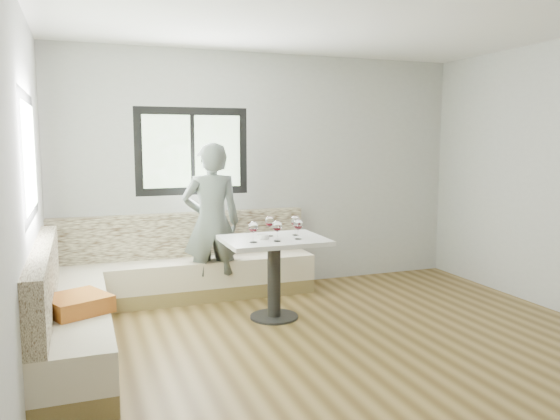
% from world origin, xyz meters
% --- Properties ---
extents(room, '(5.01, 5.01, 2.81)m').
position_xyz_m(room, '(-0.08, 0.08, 1.41)').
color(room, olive).
rests_on(room, ground).
extents(banquette, '(2.90, 2.80, 0.95)m').
position_xyz_m(banquette, '(-1.59, 1.62, 0.33)').
color(banquette, olive).
rests_on(banquette, ground).
extents(table, '(0.99, 0.77, 0.81)m').
position_xyz_m(table, '(-0.35, 1.26, 0.61)').
color(table, black).
rests_on(table, ground).
extents(person, '(0.68, 0.48, 1.75)m').
position_xyz_m(person, '(-0.79, 2.07, 0.88)').
color(person, '#58605A').
rests_on(person, ground).
extents(olive_ramekin, '(0.11, 0.11, 0.05)m').
position_xyz_m(olive_ramekin, '(-0.46, 1.25, 0.84)').
color(olive_ramekin, white).
rests_on(olive_ramekin, table).
extents(wine_glass_a, '(0.09, 0.09, 0.21)m').
position_xyz_m(wine_glass_a, '(-0.61, 1.11, 0.96)').
color(wine_glass_a, white).
rests_on(wine_glass_a, table).
extents(wine_glass_b, '(0.09, 0.09, 0.21)m').
position_xyz_m(wine_glass_b, '(-0.38, 1.08, 0.96)').
color(wine_glass_b, white).
rests_on(wine_glass_b, table).
extents(wine_glass_c, '(0.09, 0.09, 0.21)m').
position_xyz_m(wine_glass_c, '(-0.15, 1.12, 0.96)').
color(wine_glass_c, white).
rests_on(wine_glass_c, table).
extents(wine_glass_d, '(0.09, 0.09, 0.21)m').
position_xyz_m(wine_glass_d, '(-0.35, 1.38, 0.96)').
color(wine_glass_d, white).
rests_on(wine_glass_d, table).
extents(wine_glass_e, '(0.09, 0.09, 0.21)m').
position_xyz_m(wine_glass_e, '(-0.09, 1.33, 0.96)').
color(wine_glass_e, white).
rests_on(wine_glass_e, table).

